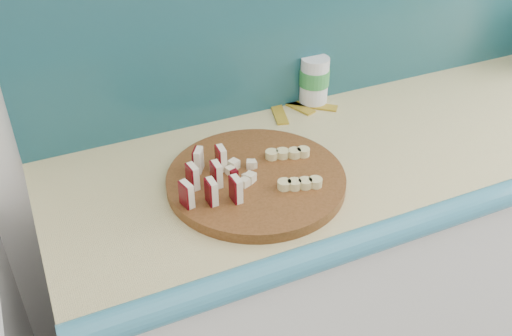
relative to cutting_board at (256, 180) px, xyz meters
The scene contains 7 objects.
kitchen_counter 0.78m from the cutting_board, ahead, with size 2.20×0.63×0.91m.
cutting_board is the anchor object (origin of this frame).
apple_wedges 0.12m from the cutting_board, behind, with size 0.14×0.17×0.06m.
apple_chunks 0.03m from the cutting_board, 165.74° to the left, with size 0.06×0.06×0.02m.
banana_slices 0.09m from the cutting_board, 14.85° to the right, with size 0.13×0.17×0.02m.
canister 0.43m from the cutting_board, 43.17° to the left, with size 0.08×0.08×0.14m.
banana_peel 0.38m from the cutting_board, 49.02° to the left, with size 0.20×0.17×0.01m.
Camera 1 is at (-0.96, 0.51, 1.69)m, focal length 40.00 mm.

